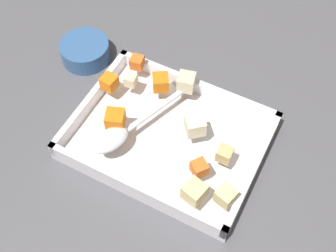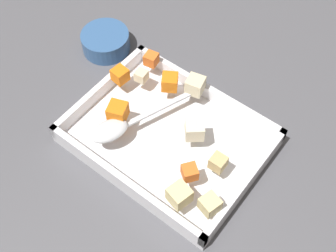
{
  "view_description": "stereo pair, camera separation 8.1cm",
  "coord_description": "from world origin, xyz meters",
  "views": [
    {
      "loc": [
        0.22,
        -0.39,
        0.73
      ],
      "look_at": [
        0.01,
        0.01,
        0.06
      ],
      "focal_mm": 47.31,
      "sensor_mm": 36.0,
      "label": 1
    },
    {
      "loc": [
        0.29,
        -0.34,
        0.73
      ],
      "look_at": [
        0.01,
        0.01,
        0.06
      ],
      "focal_mm": 47.31,
      "sensor_mm": 36.0,
      "label": 2
    }
  ],
  "objects": [
    {
      "name": "potato_chunk_corner_sw",
      "position": [
        0.13,
        0.01,
        0.06
      ],
      "size": [
        0.03,
        0.03,
        0.03
      ],
      "primitive_type": "cube",
      "rotation": [
        0.0,
        0.0,
        3.15
      ],
      "color": "tan",
      "rests_on": "baking_dish"
    },
    {
      "name": "serving_spoon",
      "position": [
        -0.06,
        -0.05,
        0.05
      ],
      "size": [
        0.11,
        0.24,
        0.02
      ],
      "rotation": [
        0.0,
        0.0,
        1.21
      ],
      "color": "silver",
      "rests_on": "baking_dish"
    },
    {
      "name": "carrot_chunk_mid_right",
      "position": [
        -0.08,
        -0.02,
        0.06
      ],
      "size": [
        0.04,
        0.04,
        0.03
      ],
      "primitive_type": "cube",
      "rotation": [
        0.0,
        0.0,
        3.51
      ],
      "color": "orange",
      "rests_on": "baking_dish"
    },
    {
      "name": "carrot_chunk_far_left",
      "position": [
        0.1,
        -0.04,
        0.06
      ],
      "size": [
        0.04,
        0.04,
        0.03
      ],
      "primitive_type": "cube",
      "rotation": [
        0.0,
        0.0,
        2.51
      ],
      "color": "orange",
      "rests_on": "baking_dish"
    },
    {
      "name": "carrot_chunk_back_center",
      "position": [
        -0.13,
        0.05,
        0.06
      ],
      "size": [
        0.03,
        0.03,
        0.03
      ],
      "primitive_type": "cube",
      "rotation": [
        0.0,
        0.0,
        4.59
      ],
      "color": "orange",
      "rests_on": "baking_dish"
    },
    {
      "name": "potato_chunk_heap_top",
      "position": [
        0.12,
        -0.09,
        0.06
      ],
      "size": [
        0.04,
        0.04,
        0.03
      ],
      "primitive_type": "cube",
      "rotation": [
        0.0,
        0.0,
        2.9
      ],
      "color": "#E0CC89",
      "rests_on": "baking_dish"
    },
    {
      "name": "baking_dish",
      "position": [
        0.01,
        0.01,
        0.01
      ],
      "size": [
        0.36,
        0.27,
        0.05
      ],
      "color": "silver",
      "rests_on": "ground_plane"
    },
    {
      "name": "small_prep_bowl",
      "position": [
        -0.25,
        0.13,
        0.02
      ],
      "size": [
        0.11,
        0.11,
        0.04
      ],
      "primitive_type": "cylinder",
      "color": "#33598C",
      "rests_on": "ground_plane"
    },
    {
      "name": "potato_chunk_front_center",
      "position": [
        -0.1,
        0.08,
        0.06
      ],
      "size": [
        0.03,
        0.03,
        0.02
      ],
      "primitive_type": "cube",
      "rotation": [
        0.0,
        0.0,
        1.7
      ],
      "color": "beige",
      "rests_on": "baking_dish"
    },
    {
      "name": "carrot_chunk_heap_side",
      "position": [
        -0.11,
        0.12,
        0.06
      ],
      "size": [
        0.03,
        0.03,
        0.03
      ],
      "primitive_type": "cube",
      "rotation": [
        0.0,
        0.0,
        0.18
      ],
      "color": "orange",
      "rests_on": "baking_dish"
    },
    {
      "name": "ground_plane",
      "position": [
        0.0,
        0.0,
        0.0
      ],
      "size": [
        4.0,
        4.0,
        0.0
      ],
      "primitive_type": "plane",
      "color": "#4C4C51"
    },
    {
      "name": "carrot_chunk_center",
      "position": [
        -0.04,
        0.1,
        0.06
      ],
      "size": [
        0.04,
        0.04,
        0.03
      ],
      "primitive_type": "cube",
      "rotation": [
        0.0,
        0.0,
        5.27
      ],
      "color": "orange",
      "rests_on": "baking_dish"
    },
    {
      "name": "potato_chunk_corner_ne",
      "position": [
        -0.0,
        0.12,
        0.06
      ],
      "size": [
        0.04,
        0.04,
        0.03
      ],
      "primitive_type": "cube",
      "rotation": [
        0.0,
        0.0,
        1.8
      ],
      "color": "beige",
      "rests_on": "baking_dish"
    },
    {
      "name": "potato_chunk_corner_se",
      "position": [
        0.16,
        -0.07,
        0.06
      ],
      "size": [
        0.04,
        0.04,
        0.03
      ],
      "primitive_type": "cube",
      "rotation": [
        0.0,
        0.0,
        2.88
      ],
      "color": "#E0CC89",
      "rests_on": "baking_dish"
    },
    {
      "name": "potato_chunk_rim_edge",
      "position": [
        0.06,
        0.03,
        0.06
      ],
      "size": [
        0.05,
        0.05,
        0.03
      ],
      "primitive_type": "cube",
      "rotation": [
        0.0,
        0.0,
        3.85
      ],
      "color": "beige",
      "rests_on": "baking_dish"
    }
  ]
}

